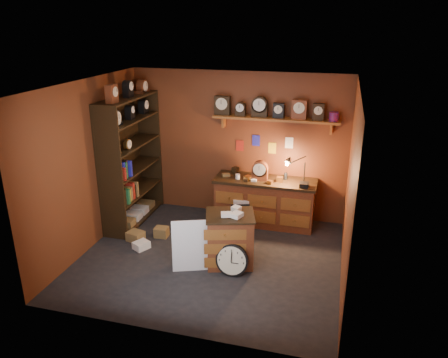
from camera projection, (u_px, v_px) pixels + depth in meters
floor at (210, 258)px, 6.89m from camera, size 4.00×4.00×0.00m
room_shell at (214, 152)px, 6.38m from camera, size 4.02×3.62×2.71m
shelving_unit at (129, 156)px, 7.79m from camera, size 0.47×1.60×2.58m
workbench at (265, 199)px, 7.92m from camera, size 1.82×0.66×1.36m
low_cabinet at (230, 237)px, 6.60m from camera, size 0.86×0.78×0.91m
big_round_clock at (232, 260)px, 6.37m from camera, size 0.49×0.16×0.49m
white_panel at (193, 268)px, 6.61m from camera, size 0.61×0.36×0.78m
mini_fridge at (246, 209)px, 8.00m from camera, size 0.65×0.67×0.53m
floor_box_a at (136, 236)px, 7.41m from camera, size 0.31×0.28×0.16m
floor_box_b at (141, 245)px, 7.15m from camera, size 0.29×0.31×0.12m
floor_box_c at (161, 232)px, 7.54m from camera, size 0.24×0.20×0.17m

